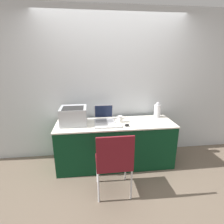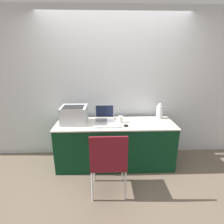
{
  "view_description": "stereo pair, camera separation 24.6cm",
  "coord_description": "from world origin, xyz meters",
  "px_view_note": "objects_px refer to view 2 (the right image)",
  "views": [
    {
      "loc": [
        -0.4,
        -2.36,
        1.78
      ],
      "look_at": [
        -0.05,
        0.34,
        0.94
      ],
      "focal_mm": 28.0,
      "sensor_mm": 36.0,
      "label": 1
    },
    {
      "loc": [
        -0.15,
        -2.38,
        1.78
      ],
      "look_at": [
        -0.05,
        0.34,
        0.94
      ],
      "focal_mm": 28.0,
      "sensor_mm": 36.0,
      "label": 2
    }
  ],
  "objects_px": {
    "external_keyboard": "(107,126)",
    "coffee_cup": "(120,119)",
    "printer": "(74,114)",
    "mouse": "(126,126)",
    "laptop_left": "(105,117)",
    "chair": "(109,160)",
    "metal_pitcher": "(160,112)"
  },
  "relations": [
    {
      "from": "laptop_left",
      "to": "mouse",
      "type": "relative_size",
      "value": 4.36
    },
    {
      "from": "laptop_left",
      "to": "external_keyboard",
      "type": "height_order",
      "value": "laptop_left"
    },
    {
      "from": "external_keyboard",
      "to": "mouse",
      "type": "distance_m",
      "value": 0.29
    },
    {
      "from": "coffee_cup",
      "to": "metal_pitcher",
      "type": "bearing_deg",
      "value": 14.12
    },
    {
      "from": "printer",
      "to": "chair",
      "type": "bearing_deg",
      "value": -54.73
    },
    {
      "from": "mouse",
      "to": "external_keyboard",
      "type": "bearing_deg",
      "value": 176.6
    },
    {
      "from": "printer",
      "to": "external_keyboard",
      "type": "distance_m",
      "value": 0.59
    },
    {
      "from": "coffee_cup",
      "to": "mouse",
      "type": "distance_m",
      "value": 0.21
    },
    {
      "from": "external_keyboard",
      "to": "chair",
      "type": "height_order",
      "value": "chair"
    },
    {
      "from": "laptop_left",
      "to": "coffee_cup",
      "type": "height_order",
      "value": "laptop_left"
    },
    {
      "from": "chair",
      "to": "metal_pitcher",
      "type": "bearing_deg",
      "value": 45.65
    },
    {
      "from": "external_keyboard",
      "to": "mouse",
      "type": "relative_size",
      "value": 5.43
    },
    {
      "from": "coffee_cup",
      "to": "chair",
      "type": "height_order",
      "value": "chair"
    },
    {
      "from": "external_keyboard",
      "to": "mouse",
      "type": "xyz_separation_m",
      "value": [
        0.29,
        -0.02,
        0.01
      ]
    },
    {
      "from": "external_keyboard",
      "to": "coffee_cup",
      "type": "distance_m",
      "value": 0.29
    },
    {
      "from": "mouse",
      "to": "chair",
      "type": "distance_m",
      "value": 0.67
    },
    {
      "from": "external_keyboard",
      "to": "metal_pitcher",
      "type": "xyz_separation_m",
      "value": [
        0.93,
        0.36,
        0.12
      ]
    },
    {
      "from": "external_keyboard",
      "to": "coffee_cup",
      "type": "height_order",
      "value": "coffee_cup"
    },
    {
      "from": "printer",
      "to": "mouse",
      "type": "height_order",
      "value": "printer"
    },
    {
      "from": "chair",
      "to": "coffee_cup",
      "type": "bearing_deg",
      "value": 74.74
    },
    {
      "from": "printer",
      "to": "mouse",
      "type": "xyz_separation_m",
      "value": [
        0.83,
        -0.21,
        -0.13
      ]
    },
    {
      "from": "external_keyboard",
      "to": "chair",
      "type": "bearing_deg",
      "value": -88.8
    },
    {
      "from": "laptop_left",
      "to": "chair",
      "type": "relative_size",
      "value": 0.36
    },
    {
      "from": "mouse",
      "to": "chair",
      "type": "bearing_deg",
      "value": -116.49
    },
    {
      "from": "metal_pitcher",
      "to": "printer",
      "type": "bearing_deg",
      "value": -173.71
    },
    {
      "from": "chair",
      "to": "printer",
      "type": "bearing_deg",
      "value": 125.27
    },
    {
      "from": "laptop_left",
      "to": "external_keyboard",
      "type": "relative_size",
      "value": 0.8
    },
    {
      "from": "external_keyboard",
      "to": "chair",
      "type": "distance_m",
      "value": 0.62
    },
    {
      "from": "printer",
      "to": "external_keyboard",
      "type": "height_order",
      "value": "printer"
    },
    {
      "from": "printer",
      "to": "coffee_cup",
      "type": "xyz_separation_m",
      "value": [
        0.75,
        -0.02,
        -0.1
      ]
    },
    {
      "from": "external_keyboard",
      "to": "coffee_cup",
      "type": "xyz_separation_m",
      "value": [
        0.22,
        0.18,
        0.04
      ]
    },
    {
      "from": "printer",
      "to": "coffee_cup",
      "type": "relative_size",
      "value": 3.89
    }
  ]
}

